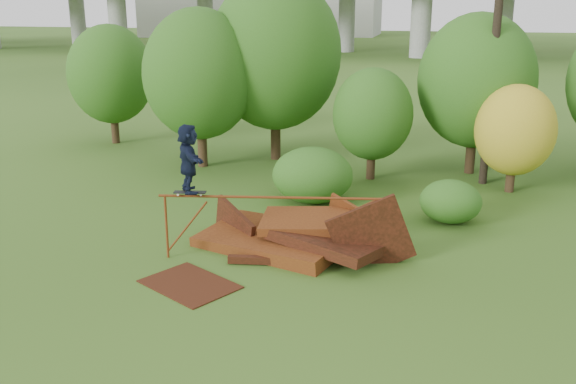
% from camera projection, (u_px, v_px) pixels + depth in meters
% --- Properties ---
extents(ground, '(240.00, 240.00, 0.00)m').
position_uv_depth(ground, '(302.00, 286.00, 14.58)').
color(ground, '#2D5116').
rests_on(ground, ground).
extents(scrap_pile, '(5.89, 3.38, 2.25)m').
position_uv_depth(scrap_pile, '(295.00, 237.00, 16.66)').
color(scrap_pile, '#481F0C').
rests_on(scrap_pile, ground).
extents(grind_rail, '(5.47, 1.08, 1.66)m').
position_uv_depth(grind_rail, '(271.00, 208.00, 15.69)').
color(grind_rail, '#6C3010').
rests_on(grind_rail, ground).
extents(skateboard, '(0.81, 0.35, 0.08)m').
position_uv_depth(skateboard, '(190.00, 192.00, 15.69)').
color(skateboard, black).
rests_on(skateboard, grind_rail).
extents(skater, '(1.22, 1.59, 1.68)m').
position_uv_depth(skater, '(188.00, 158.00, 15.44)').
color(skater, black).
rests_on(skater, skateboard).
extents(flat_plate, '(2.54, 2.31, 0.03)m').
position_uv_depth(flat_plate, '(190.00, 284.00, 14.66)').
color(flat_plate, '#3C1A0D').
rests_on(flat_plate, ground).
extents(tree_0, '(4.26, 4.26, 6.00)m').
position_uv_depth(tree_0, '(199.00, 74.00, 23.98)').
color(tree_0, black).
rests_on(tree_0, ground).
extents(tree_1, '(5.17, 5.17, 7.20)m').
position_uv_depth(tree_1, '(275.00, 53.00, 24.91)').
color(tree_1, black).
rests_on(tree_1, ground).
extents(tree_2, '(2.84, 2.84, 4.00)m').
position_uv_depth(tree_2, '(373.00, 114.00, 22.59)').
color(tree_2, black).
rests_on(tree_2, ground).
extents(tree_3, '(4.21, 4.21, 5.85)m').
position_uv_depth(tree_3, '(477.00, 81.00, 23.07)').
color(tree_3, black).
rests_on(tree_3, ground).
extents(tree_4, '(2.63, 2.63, 3.63)m').
position_uv_depth(tree_4, '(515.00, 130.00, 21.11)').
color(tree_4, black).
rests_on(tree_4, ground).
extents(tree_6, '(3.75, 3.75, 5.24)m').
position_uv_depth(tree_6, '(111.00, 74.00, 28.12)').
color(tree_6, black).
rests_on(tree_6, ground).
extents(shrub_left, '(2.58, 2.38, 1.79)m').
position_uv_depth(shrub_left, '(312.00, 175.00, 20.36)').
color(shrub_left, '#2B5717').
rests_on(shrub_left, ground).
extents(shrub_right, '(1.79, 1.64, 1.27)m').
position_uv_depth(shrub_right, '(450.00, 201.00, 18.59)').
color(shrub_right, '#2B5717').
rests_on(shrub_right, ground).
extents(utility_pole, '(1.40, 0.28, 10.22)m').
position_uv_depth(utility_pole, '(496.00, 33.00, 21.20)').
color(utility_pole, black).
rests_on(utility_pole, ground).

